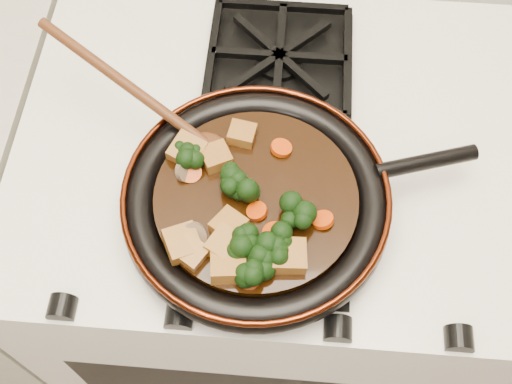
{
  "coord_description": "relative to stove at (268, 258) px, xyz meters",
  "views": [
    {
      "loc": [
        0.02,
        1.17,
        1.69
      ],
      "look_at": [
        -0.01,
        1.56,
        0.97
      ],
      "focal_mm": 45.0,
      "sensor_mm": 36.0,
      "label": 1
    }
  ],
  "objects": [
    {
      "name": "broccoli_floret_8",
      "position": [
        -0.01,
        -0.23,
        0.52
      ],
      "size": [
        0.07,
        0.07,
        0.06
      ],
      "primitive_type": null,
      "rotation": [
        -0.09,
        0.02,
        0.15
      ],
      "color": "black",
      "rests_on": "braising_sauce"
    },
    {
      "name": "tofu_cube_5",
      "position": [
        -0.04,
        -0.23,
        0.52
      ],
      "size": [
        0.05,
        0.05,
        0.03
      ],
      "primitive_type": "cube",
      "rotation": [
        0.02,
        0.11,
        1.69
      ],
      "color": "#8E5B20",
      "rests_on": "braising_sauce"
    },
    {
      "name": "burner_grate_front",
      "position": [
        0.0,
        -0.14,
        0.46
      ],
      "size": [
        0.23,
        0.23,
        0.03
      ],
      "primitive_type": null,
      "color": "black",
      "rests_on": "stove"
    },
    {
      "name": "tofu_cube_3",
      "position": [
        -0.11,
        -0.07,
        0.52
      ],
      "size": [
        0.06,
        0.06,
        0.03
      ],
      "primitive_type": "cube",
      "rotation": [
        -0.08,
        -0.12,
        2.73
      ],
      "color": "#8E5B20",
      "rests_on": "braising_sauce"
    },
    {
      "name": "broccoli_floret_2",
      "position": [
        0.01,
        -0.2,
        0.52
      ],
      "size": [
        0.07,
        0.06,
        0.07
      ],
      "primitive_type": null,
      "rotation": [
        -0.11,
        -0.24,
        0.03
      ],
      "color": "black",
      "rests_on": "braising_sauce"
    },
    {
      "name": "tofu_cube_0",
      "position": [
        -0.07,
        -0.08,
        0.52
      ],
      "size": [
        0.05,
        0.05,
        0.02
      ],
      "primitive_type": "cube",
      "rotation": [
        -0.07,
        0.01,
        0.49
      ],
      "color": "#8E5B20",
      "rests_on": "braising_sauce"
    },
    {
      "name": "burner_grate_back",
      "position": [
        0.0,
        0.14,
        0.46
      ],
      "size": [
        0.23,
        0.23,
        0.03
      ],
      "primitive_type": null,
      "color": "black",
      "rests_on": "stove"
    },
    {
      "name": "stove",
      "position": [
        0.0,
        0.0,
        0.0
      ],
      "size": [
        0.76,
        0.6,
        0.9
      ],
      "primitive_type": "cube",
      "color": "silver",
      "rests_on": "ground"
    },
    {
      "name": "carrot_coin_4",
      "position": [
        0.01,
        -0.18,
        0.51
      ],
      "size": [
        0.03,
        0.03,
        0.02
      ],
      "primitive_type": "cylinder",
      "rotation": [
        -0.17,
        -0.27,
        0.0
      ],
      "color": "#C23705",
      "rests_on": "braising_sauce"
    },
    {
      "name": "mushroom_slice_0",
      "position": [
        -0.09,
        -0.19,
        0.52
      ],
      "size": [
        0.04,
        0.04,
        0.03
      ],
      "primitive_type": "cylinder",
      "rotation": [
        0.78,
        0.0,
        0.21
      ],
      "color": "brown",
      "rests_on": "braising_sauce"
    },
    {
      "name": "braising_sauce",
      "position": [
        -0.01,
        -0.13,
        0.5
      ],
      "size": [
        0.27,
        0.27,
        0.02
      ],
      "primitive_type": "cylinder",
      "color": "black",
      "rests_on": "skillet"
    },
    {
      "name": "tofu_cube_1",
      "position": [
        -0.09,
        -0.22,
        0.52
      ],
      "size": [
        0.05,
        0.05,
        0.02
      ],
      "primitive_type": "cube",
      "rotation": [
        -0.03,
        -0.08,
        2.59
      ],
      "color": "#8E5B20",
      "rests_on": "braising_sauce"
    },
    {
      "name": "tofu_cube_2",
      "position": [
        -0.04,
        -0.21,
        0.52
      ],
      "size": [
        0.06,
        0.06,
        0.03
      ],
      "primitive_type": "cube",
      "rotation": [
        0.03,
        -0.05,
        2.63
      ],
      "color": "#8E5B20",
      "rests_on": "braising_sauce"
    },
    {
      "name": "broccoli_floret_7",
      "position": [
        -0.04,
        -0.13,
        0.52
      ],
      "size": [
        0.08,
        0.09,
        0.07
      ],
      "primitive_type": null,
      "rotation": [
        0.12,
        -0.08,
        0.76
      ],
      "color": "black",
      "rests_on": "braising_sauce"
    },
    {
      "name": "carrot_coin_5",
      "position": [
        0.07,
        -0.16,
        0.51
      ],
      "size": [
        0.03,
        0.03,
        0.02
      ],
      "primitive_type": "cylinder",
      "rotation": [
        -0.23,
        -0.28,
        0.0
      ],
      "color": "#C23705",
      "rests_on": "braising_sauce"
    },
    {
      "name": "broccoli_floret_1",
      "position": [
        -0.11,
        -0.08,
        0.52
      ],
      "size": [
        0.07,
        0.07,
        0.07
      ],
      "primitive_type": null,
      "rotation": [
        -0.22,
        0.19,
        1.42
      ],
      "color": "black",
      "rests_on": "braising_sauce"
    },
    {
      "name": "mushroom_slice_1",
      "position": [
        -0.11,
        -0.1,
        0.52
      ],
      "size": [
        0.03,
        0.04,
        0.03
      ],
      "primitive_type": "cylinder",
      "rotation": [
        0.96,
        0.0,
        1.16
      ],
      "color": "brown",
      "rests_on": "braising_sauce"
    },
    {
      "name": "broccoli_floret_3",
      "position": [
        -0.02,
        -0.2,
        0.52
      ],
      "size": [
        0.09,
        0.09,
        0.06
      ],
      "primitive_type": null,
      "rotation": [
        0.1,
        0.17,
        2.45
      ],
      "color": "black",
      "rests_on": "braising_sauce"
    },
    {
      "name": "skillet",
      "position": [
        -0.01,
        -0.13,
        0.49
      ],
      "size": [
        0.47,
        0.35,
        0.05
      ],
      "rotation": [
        0.0,
        0.0,
        0.31
      ],
      "color": "black",
      "rests_on": "burner_grate_front"
    },
    {
      "name": "carrot_coin_0",
      "position": [
        -0.1,
        -0.1,
        0.51
      ],
      "size": [
        0.03,
        0.03,
        0.02
      ],
      "primitive_type": "cylinder",
      "rotation": [
        0.34,
        0.23,
        0.0
      ],
      "color": "#C23705",
      "rests_on": "braising_sauce"
    },
    {
      "name": "wooden_spoon",
      "position": [
        -0.16,
        -0.02,
        0.54
      ],
      "size": [
        0.17,
        0.11,
        0.29
      ],
      "rotation": [
        0.0,
        0.0,
        2.63
      ],
      "color": "#4B2510",
      "rests_on": "braising_sauce"
    },
    {
      "name": "carrot_coin_1",
      "position": [
        -0.01,
        -0.15,
        0.51
      ],
      "size": [
        0.03,
        0.03,
        0.02
      ],
      "primitive_type": "cylinder",
      "rotation": [
        -0.06,
        -0.27,
        0.0
      ],
      "color": "#C23705",
      "rests_on": "braising_sauce"
    },
    {
      "name": "tofu_cube_6",
      "position": [
        -0.1,
        -0.21,
        0.52
      ],
      "size": [
        0.06,
        0.06,
        0.03
      ],
      "primitive_type": "cube",
      "rotation": [
        0.06,
        0.11,
        0.48
      ],
      "color": "#8E5B20",
      "rests_on": "braising_sauce"
    },
    {
      "name": "carrot_coin_2",
      "position": [
        -0.01,
        -0.24,
        0.51
      ],
      "size": [
        0.03,
        0.03,
        0.02
      ],
      "primitive_type": "cylinder",
      "rotation": [
        0.14,
        -0.31,
        0.0
      ],
      "color": "#C23705",
      "rests_on": "braising_sauce"
    },
    {
      "name": "tofu_cube_4",
      "position": [
        -0.04,
        -0.18,
        0.52
      ],
      "size": [
        0.05,
        0.05,
        0.03
      ],
      "primitive_type": "cube",
      "rotation": [
        0.06,
        0.08,
        2.53
      ],
      "color": "#8E5B20",
      "rests_on": "braising_sauce"
    },
    {
      "name": "tofu_cube_7",
      "position": [
        -0.04,
        -0.04,
        0.52
      ],
      "size": [
        0.04,
        0.04,
        0.02
      ],
      "primitive_type": "cube",
      "rotation": [
        0.06,
        -0.05,
        2.99
      ],
      "color": "#8E5B20",
      "rests_on": "braising_sauce"
    },
    {
      "name": "broccoli_floret_0",
      "position": [
        0.01,
        -0.22,
        0.52
      ],
      "size": [
        0.08,
        0.07,
        0.07
      ],
      "primitive_type": null,
      "rotation": [
        0.04,
        0.23,
        0.29
      ],
      "color": "black",
      "rests_on": "braising_sauce"
    },
    {
      "name": "broccoli_floret_5",
      "position": [
        0.01,
        -0.21,
        0.52
      ],
      "size": [
        0.08,
        0.08,
        0.06
      ],
      "primitive_type": null,
      "rotation": [
        0.22,
        -0.09,
        2.91
      ],
      "color": "black",
      "rests_on": "braising_sauce"
    },
    {
      "name": "broccoli_floret_4",
      "position": [
        0.04,
        -0.16,
        0.52
      ],
      "size": [
        0.08,
        0.08,
        0.07
      ],
      "primitive_type": null,
      "rotation": [
        -0.14,
        -0.0,
        0.4
      ],
      "color": "black",
      "rests_on": "braising_sauce"
    },
    {
      "name": "mushroom_slice_3",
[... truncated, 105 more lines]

